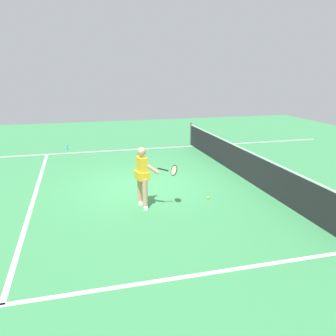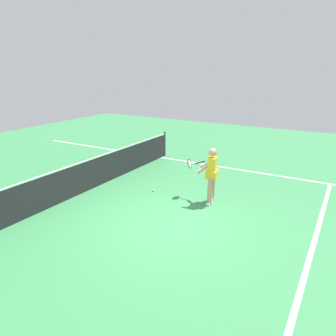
{
  "view_description": "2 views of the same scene",
  "coord_description": "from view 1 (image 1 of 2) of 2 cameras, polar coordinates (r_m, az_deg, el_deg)",
  "views": [
    {
      "loc": [
        9.8,
        -1.75,
        3.37
      ],
      "look_at": [
        1.07,
        0.56,
        0.8
      ],
      "focal_mm": 37.11,
      "sensor_mm": 36.0,
      "label": 1
    },
    {
      "loc": [
        -6.11,
        -3.38,
        3.62
      ],
      "look_at": [
        0.78,
        0.6,
        1.11
      ],
      "focal_mm": 34.68,
      "sensor_mm": 36.0,
      "label": 2
    }
  ],
  "objects": [
    {
      "name": "water_bottle",
      "position": [
        15.71,
        -16.23,
        3.29
      ],
      "size": [
        0.07,
        0.07,
        0.24
      ],
      "primitive_type": "cylinder",
      "color": "#4C9EE5",
      "rests_on": "ground"
    },
    {
      "name": "ground_plane",
      "position": [
        10.51,
        -4.45,
        -2.89
      ],
      "size": [
        27.8,
        27.8,
        0.0
      ],
      "primitive_type": "plane",
      "color": "#38844C"
    },
    {
      "name": "tennis_ball_near",
      "position": [
        9.48,
        6.64,
        -4.85
      ],
      "size": [
        0.07,
        0.07,
        0.07
      ],
      "primitive_type": "sphere",
      "color": "#D1E533",
      "rests_on": "ground"
    },
    {
      "name": "court_net",
      "position": [
        11.4,
        12.14,
        0.85
      ],
      "size": [
        10.51,
        0.08,
        1.04
      ],
      "color": "#4C4C51",
      "rests_on": "ground"
    },
    {
      "name": "tennis_player",
      "position": [
        8.66,
        -4.08,
        -1.1
      ],
      "size": [
        0.7,
        1.03,
        1.55
      ],
      "color": "tan",
      "rests_on": "ground"
    },
    {
      "name": "service_line_marking",
      "position": [
        10.44,
        -21.0,
        -4.05
      ],
      "size": [
        9.83,
        0.1,
        0.01
      ],
      "primitive_type": "cube",
      "color": "white",
      "rests_on": "ground"
    },
    {
      "name": "sideline_right_marking",
      "position": [
        6.18,
        4.32,
        -17.17
      ],
      "size": [
        0.1,
        19.39,
        0.01
      ],
      "primitive_type": "cube",
      "color": "white",
      "rests_on": "ground"
    },
    {
      "name": "sideline_left_marking",
      "position": [
        15.2,
        -7.85,
        2.92
      ],
      "size": [
        0.1,
        19.39,
        0.01
      ],
      "primitive_type": "cube",
      "color": "white",
      "rests_on": "ground"
    }
  ]
}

